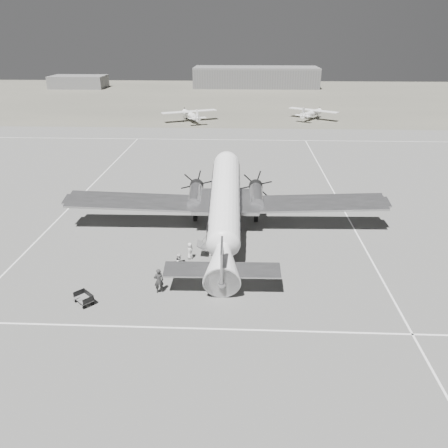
# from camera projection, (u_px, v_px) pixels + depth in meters

# --- Properties ---
(ground) EXTENTS (260.00, 260.00, 0.00)m
(ground) POSITION_uv_depth(u_px,v_px,m) (231.00, 237.00, 41.17)
(ground) COLOR slate
(ground) RESTS_ON ground
(taxi_line_near) EXTENTS (60.00, 0.15, 0.01)m
(taxi_line_near) POSITION_uv_depth(u_px,v_px,m) (225.00, 329.00, 28.38)
(taxi_line_near) COLOR white
(taxi_line_near) RESTS_ON ground
(taxi_line_right) EXTENTS (0.15, 80.00, 0.01)m
(taxi_line_right) POSITION_uv_depth(u_px,v_px,m) (360.00, 239.00, 40.69)
(taxi_line_right) COLOR white
(taxi_line_right) RESTS_ON ground
(taxi_line_left) EXTENTS (0.15, 60.00, 0.01)m
(taxi_line_left) POSITION_uv_depth(u_px,v_px,m) (80.00, 197.00, 51.02)
(taxi_line_left) COLOR white
(taxi_line_left) RESTS_ON ground
(taxi_line_horizon) EXTENTS (90.00, 0.15, 0.01)m
(taxi_line_horizon) POSITION_uv_depth(u_px,v_px,m) (238.00, 140.00, 77.70)
(taxi_line_horizon) COLOR white
(taxi_line_horizon) RESTS_ON ground
(grass_infield) EXTENTS (260.00, 90.00, 0.01)m
(grass_infield) POSITION_uv_depth(u_px,v_px,m) (240.00, 97.00, 127.93)
(grass_infield) COLOR #666356
(grass_infield) RESTS_ON ground
(hangar_main) EXTENTS (42.00, 14.00, 6.60)m
(hangar_main) POSITION_uv_depth(u_px,v_px,m) (256.00, 77.00, 149.23)
(hangar_main) COLOR #5D5D5D
(hangar_main) RESTS_ON ground
(shed_secondary) EXTENTS (18.00, 10.00, 4.00)m
(shed_secondary) POSITION_uv_depth(u_px,v_px,m) (79.00, 82.00, 147.58)
(shed_secondary) COLOR slate
(shed_secondary) RESTS_ON ground
(dc3_airliner) EXTENTS (31.82, 22.40, 5.98)m
(dc3_airliner) POSITION_uv_depth(u_px,v_px,m) (225.00, 207.00, 39.93)
(dc3_airliner) COLOR silver
(dc3_airliner) RESTS_ON ground
(light_plane_left) EXTENTS (15.08, 13.97, 2.51)m
(light_plane_left) POSITION_uv_depth(u_px,v_px,m) (190.00, 116.00, 92.65)
(light_plane_left) COLOR white
(light_plane_left) RESTS_ON ground
(light_plane_right) EXTENTS (14.67, 14.07, 2.37)m
(light_plane_right) POSITION_uv_depth(u_px,v_px,m) (312.00, 114.00, 94.96)
(light_plane_right) COLOR white
(light_plane_right) RESTS_ON ground
(baggage_cart_near) EXTENTS (1.91, 1.64, 0.90)m
(baggage_cart_near) POSITION_uv_depth(u_px,v_px,m) (177.00, 269.00, 34.71)
(baggage_cart_near) COLOR slate
(baggage_cart_near) RESTS_ON ground
(baggage_cart_far) EXTENTS (1.78, 1.75, 0.83)m
(baggage_cart_far) POSITION_uv_depth(u_px,v_px,m) (84.00, 299.00, 30.88)
(baggage_cart_far) COLOR slate
(baggage_cart_far) RESTS_ON ground
(ground_crew) EXTENTS (0.83, 0.68, 1.96)m
(ground_crew) POSITION_uv_depth(u_px,v_px,m) (159.00, 281.00, 32.04)
(ground_crew) COLOR #2E2E2E
(ground_crew) RESTS_ON ground
(ramp_agent) EXTENTS (0.98, 1.05, 1.73)m
(ramp_agent) POSITION_uv_depth(u_px,v_px,m) (180.00, 264.00, 34.62)
(ramp_agent) COLOR silver
(ramp_agent) RESTS_ON ground
(passenger) EXTENTS (0.55, 0.77, 1.48)m
(passenger) POSITION_uv_depth(u_px,v_px,m) (190.00, 251.00, 36.90)
(passenger) COLOR silver
(passenger) RESTS_ON ground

